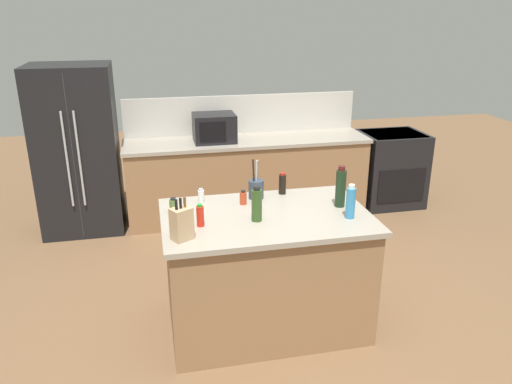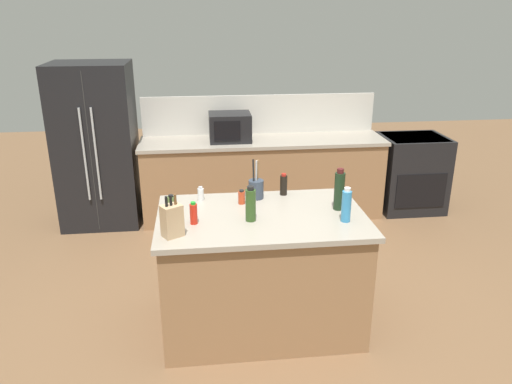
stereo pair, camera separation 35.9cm
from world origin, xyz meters
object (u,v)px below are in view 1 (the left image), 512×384
spice_jar_oregano (173,206)px  wine_bottle (341,188)px  soy_sauce_bottle (282,184)px  spice_jar_paprika (243,198)px  hot_sauce_bottle (200,216)px  knife_block (182,223)px  refrigerator (78,150)px  microwave (214,128)px  utensil_crock (256,188)px  dish_soap_bottle (351,202)px  range_oven (390,168)px  salt_shaker (201,196)px  olive_oil_bottle (257,205)px

spice_jar_oregano → wine_bottle: size_ratio=0.36×
soy_sauce_bottle → spice_jar_paprika: size_ratio=1.59×
spice_jar_oregano → hot_sauce_bottle: size_ratio=0.71×
knife_block → soy_sauce_bottle: 1.11m
refrigerator → knife_block: 2.71m
spice_jar_oregano → spice_jar_paprika: (0.54, 0.05, -0.00)m
microwave → knife_block: bearing=-102.5°
utensil_crock → wine_bottle: (0.59, -0.30, 0.07)m
soy_sauce_bottle → dish_soap_bottle: (0.35, -0.58, 0.04)m
refrigerator → microwave: bearing=-2.0°
dish_soap_bottle → range_oven: bearing=56.9°
refrigerator → soy_sauce_bottle: bearing=-45.6°
refrigerator → dish_soap_bottle: 3.26m
hot_sauce_bottle → salt_shaker: 0.45m
utensil_crock → dish_soap_bottle: utensil_crock is taller
utensil_crock → hot_sauce_bottle: bearing=-137.8°
hot_sauce_bottle → utensil_crock: bearing=42.2°
spice_jar_paprika → olive_oil_bottle: bearing=-84.0°
spice_jar_paprika → wine_bottle: bearing=-15.4°
knife_block → spice_jar_paprika: knife_block is taller
wine_bottle → olive_oil_bottle: 0.70m
utensil_crock → spice_jar_paprika: size_ratio=2.83×
soy_sauce_bottle → salt_shaker: soy_sauce_bottle is taller
microwave → spice_jar_oregano: bearing=-106.1°
microwave → olive_oil_bottle: bearing=-90.2°
soy_sauce_bottle → spice_jar_oregano: size_ratio=1.55×
refrigerator → knife_block: (0.95, -2.54, 0.14)m
refrigerator → salt_shaker: bearing=-59.0°
knife_block → olive_oil_bottle: 0.58m
soy_sauce_bottle → wine_bottle: (0.36, -0.36, 0.07)m
microwave → knife_block: microwave is taller
utensil_crock → hot_sauce_bottle: size_ratio=1.96×
refrigerator → hot_sauce_bottle: 2.59m
dish_soap_bottle → salt_shaker: bearing=152.5°
dish_soap_bottle → olive_oil_bottle: (-0.67, 0.09, 0.00)m
refrigerator → wine_bottle: refrigerator is taller
spice_jar_paprika → wine_bottle: size_ratio=0.35×
refrigerator → spice_jar_paprika: bearing=-54.1°
wine_bottle → hot_sauce_bottle: 1.10m
soy_sauce_bottle → hot_sauce_bottle: soy_sauce_bottle is taller
refrigerator → range_oven: bearing=-0.8°
microwave → olive_oil_bottle: microwave is taller
soy_sauce_bottle → utensil_crock: bearing=-167.3°
soy_sauce_bottle → spice_jar_oregano: (-0.89, -0.21, -0.03)m
dish_soap_bottle → spice_jar_oregano: dish_soap_bottle is taller
range_oven → salt_shaker: 3.21m
range_oven → olive_oil_bottle: (-2.22, -2.29, 0.60)m
dish_soap_bottle → spice_jar_paprika: size_ratio=2.25×
wine_bottle → utensil_crock: bearing=153.0°
hot_sauce_bottle → spice_jar_paprika: bearing=42.7°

